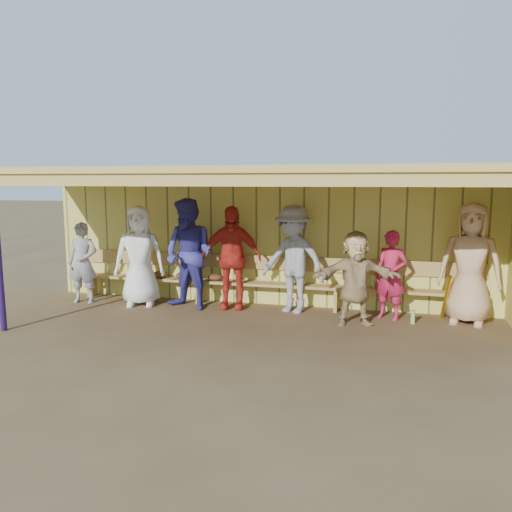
% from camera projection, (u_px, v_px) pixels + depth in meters
% --- Properties ---
extents(ground, '(90.00, 90.00, 0.00)m').
position_uv_depth(ground, '(251.00, 322.00, 8.22)').
color(ground, brown).
rests_on(ground, ground).
extents(player_a, '(0.62, 0.47, 1.54)m').
position_uv_depth(player_a, '(83.00, 263.00, 9.46)').
color(player_a, gray).
rests_on(player_a, ground).
extents(player_b, '(1.05, 0.84, 1.87)m').
position_uv_depth(player_b, '(140.00, 256.00, 9.22)').
color(player_b, white).
rests_on(player_b, ground).
extents(player_c, '(1.16, 1.02, 2.00)m').
position_uv_depth(player_c, '(189.00, 254.00, 8.96)').
color(player_c, '#373491').
rests_on(player_c, ground).
extents(player_d, '(1.14, 0.60, 1.87)m').
position_uv_depth(player_d, '(231.00, 258.00, 9.00)').
color(player_d, red).
rests_on(player_d, ground).
extents(player_e, '(1.38, 1.06, 1.89)m').
position_uv_depth(player_e, '(293.00, 259.00, 8.72)').
color(player_e, gray).
rests_on(player_e, ground).
extents(player_f, '(1.48, 0.80, 1.53)m').
position_uv_depth(player_f, '(356.00, 278.00, 7.98)').
color(player_f, tan).
rests_on(player_f, ground).
extents(player_g, '(0.64, 0.54, 1.50)m').
position_uv_depth(player_g, '(391.00, 275.00, 8.30)').
color(player_g, '#BC1E43').
rests_on(player_g, ground).
extents(player_h, '(1.08, 0.83, 1.97)m').
position_uv_depth(player_h, '(470.00, 264.00, 8.01)').
color(player_h, tan).
rests_on(player_h, ground).
extents(dugout_structure, '(8.80, 3.20, 2.50)m').
position_uv_depth(dugout_structure, '(283.00, 217.00, 8.53)').
color(dugout_structure, '#DACF5D').
rests_on(dugout_structure, ground).
extents(bench, '(7.60, 0.34, 0.93)m').
position_uv_depth(bench, '(266.00, 278.00, 9.21)').
color(bench, tan).
rests_on(bench, ground).
extents(dugout_equipment, '(5.40, 0.62, 0.80)m').
position_uv_depth(dugout_equipment, '(228.00, 279.00, 9.26)').
color(dugout_equipment, gold).
rests_on(dugout_equipment, ground).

